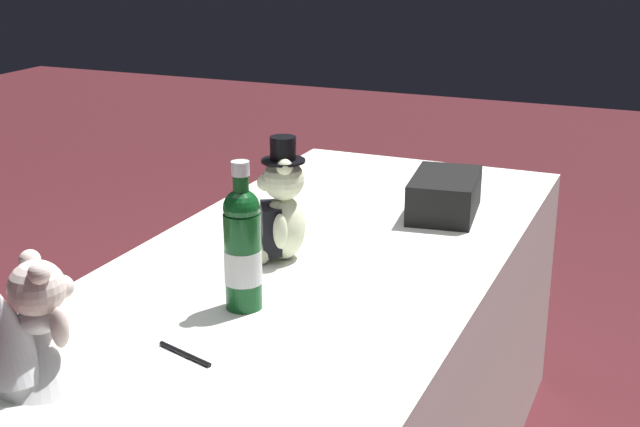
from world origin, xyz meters
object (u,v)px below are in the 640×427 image
(teddy_bear_bride, at_px, (31,332))
(gift_case_black, at_px, (445,195))
(champagne_bottle, at_px, (243,247))
(signing_pen, at_px, (183,353))
(teddy_bear_groom, at_px, (280,210))

(teddy_bear_bride, height_order, gift_case_black, teddy_bear_bride)
(teddy_bear_bride, relative_size, gift_case_black, 0.78)
(champagne_bottle, bearing_deg, teddy_bear_bride, 156.64)
(signing_pen, bearing_deg, gift_case_black, -12.18)
(teddy_bear_groom, xyz_separation_m, signing_pen, (-0.53, -0.05, -0.12))
(champagne_bottle, height_order, signing_pen, champagne_bottle)
(teddy_bear_bride, bearing_deg, signing_pen, -43.86)
(teddy_bear_bride, xyz_separation_m, signing_pen, (0.19, -0.18, -0.09))
(teddy_bear_bride, distance_m, champagne_bottle, 0.47)
(teddy_bear_bride, xyz_separation_m, champagne_bottle, (0.43, -0.19, 0.04))
(teddy_bear_groom, height_order, gift_case_black, teddy_bear_groom)
(teddy_bear_groom, xyz_separation_m, gift_case_black, (0.49, -0.27, -0.07))
(gift_case_black, bearing_deg, champagne_bottle, 164.43)
(teddy_bear_groom, relative_size, champagne_bottle, 0.95)
(teddy_bear_bride, bearing_deg, gift_case_black, -18.43)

